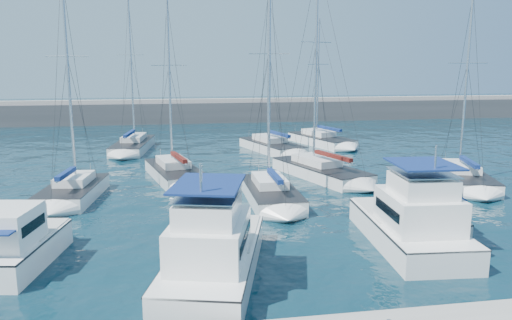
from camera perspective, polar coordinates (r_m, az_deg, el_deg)
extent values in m
plane|color=black|center=(26.74, 5.06, -8.11)|extent=(220.00, 220.00, 0.00)
cube|color=#424244|center=(77.09, -4.71, 5.18)|extent=(160.00, 6.00, 4.00)
cube|color=gray|center=(76.90, -4.74, 6.81)|extent=(160.00, 1.20, 0.50)
cube|color=white|center=(24.60, -25.51, -9.92)|extent=(3.58, 6.17, 1.60)
cube|color=#262628|center=(24.35, -25.65, -8.26)|extent=(3.63, 6.18, 0.08)
cube|color=white|center=(23.50, -26.57, -6.84)|extent=(2.66, 3.03, 1.60)
cube|color=black|center=(23.48, -26.59, -6.66)|extent=(2.61, 2.51, 0.45)
cube|color=white|center=(21.36, -4.67, -12.00)|extent=(5.48, 9.75, 1.60)
cube|color=#262628|center=(21.08, -4.70, -10.12)|extent=(5.55, 9.76, 0.08)
cube|color=white|center=(19.74, -5.30, -8.98)|extent=(3.76, 4.84, 1.60)
cube|color=black|center=(19.71, -5.30, -8.76)|extent=(3.60, 4.02, 0.45)
cube|color=white|center=(19.16, -5.47, -5.66)|extent=(2.90, 3.46, 0.90)
cube|color=navy|center=(18.90, -5.53, -2.76)|extent=(3.27, 3.94, 0.08)
cube|color=white|center=(25.90, 17.00, -8.27)|extent=(4.20, 8.63, 1.60)
cube|color=#262628|center=(25.67, 17.10, -6.69)|extent=(4.27, 8.64, 0.08)
cube|color=white|center=(24.52, 18.10, -5.49)|extent=(3.31, 4.11, 1.60)
cube|color=black|center=(24.50, 18.11, -5.31)|extent=(3.31, 3.34, 0.45)
cube|color=white|center=(24.03, 18.46, -2.76)|extent=(2.62, 2.90, 0.90)
cube|color=navy|center=(23.83, 18.61, -0.42)|extent=(2.95, 3.31, 0.08)
cube|color=silver|center=(28.38, 18.56, -6.67)|extent=(3.24, 6.39, 1.60)
cube|color=#262628|center=(28.17, 18.65, -5.21)|extent=(3.29, 6.40, 0.08)
cube|color=silver|center=(27.28, 19.31, -3.92)|extent=(2.44, 3.09, 1.60)
cube|color=black|center=(27.26, 19.32, -3.76)|extent=(2.41, 2.53, 0.45)
cube|color=navy|center=(26.20, 20.23, -3.91)|extent=(2.20, 2.11, 0.07)
cube|color=white|center=(34.77, -20.16, -3.73)|extent=(3.82, 7.28, 1.30)
cube|color=#262628|center=(34.62, -20.23, -2.72)|extent=(3.88, 7.29, 0.06)
cube|color=white|center=(34.95, -20.05, -2.05)|extent=(2.31, 3.26, 0.55)
cylinder|color=silver|center=(34.41, -20.65, 8.88)|extent=(0.18, 0.18, 12.86)
cylinder|color=silver|center=(33.46, -20.86, -1.70)|extent=(0.54, 3.47, 0.12)
cube|color=navy|center=(33.34, -20.93, -1.48)|extent=(0.73, 3.16, 0.28)
cube|color=silver|center=(38.70, -9.24, -1.74)|extent=(4.84, 8.88, 1.30)
cube|color=#262628|center=(38.57, -9.27, -0.83)|extent=(4.90, 8.90, 0.06)
cube|color=silver|center=(39.01, -9.46, -0.22)|extent=(2.74, 4.03, 0.55)
cylinder|color=silver|center=(38.61, -9.86, 8.86)|extent=(0.18, 0.18, 11.91)
cylinder|color=silver|center=(37.19, -8.85, 0.11)|extent=(1.08, 4.13, 0.12)
cube|color=#4A130E|center=(37.07, -8.82, 0.32)|extent=(1.21, 3.77, 0.28)
cube|color=white|center=(32.16, 1.71, -4.21)|extent=(2.93, 7.79, 1.30)
cube|color=#262628|center=(32.00, 1.71, -3.13)|extent=(2.99, 7.80, 0.06)
cube|color=white|center=(32.39, 1.55, -2.37)|extent=(1.90, 3.41, 0.55)
cylinder|color=silver|center=(31.81, 1.51, 9.70)|extent=(0.18, 0.18, 13.13)
cylinder|color=silver|center=(30.68, 2.14, -2.07)|extent=(0.14, 3.89, 0.12)
cube|color=navy|center=(30.55, 2.18, -1.84)|extent=(0.36, 3.50, 0.28)
cube|color=silver|center=(39.13, 7.37, -1.55)|extent=(6.00, 9.93, 1.30)
cube|color=#262628|center=(39.00, 7.40, -0.65)|extent=(6.06, 9.95, 0.06)
cube|color=silver|center=(39.40, 6.91, -0.04)|extent=(3.25, 4.56, 0.55)
cylinder|color=silver|center=(38.98, 6.86, 11.07)|extent=(0.18, 0.18, 14.78)
cylinder|color=silver|center=(37.72, 8.69, 0.27)|extent=(1.65, 4.50, 0.12)
cube|color=#4A130E|center=(37.61, 8.78, 0.47)|extent=(1.71, 4.13, 0.28)
cube|color=white|center=(39.46, 22.47, -2.20)|extent=(5.12, 8.68, 1.30)
cube|color=#262628|center=(39.33, 22.54, -1.31)|extent=(5.17, 8.70, 0.06)
cube|color=white|center=(39.75, 22.37, -0.70)|extent=(2.85, 3.97, 0.55)
cylinder|color=silver|center=(39.35, 22.92, 8.41)|extent=(0.18, 0.18, 12.19)
cylinder|color=silver|center=(38.01, 23.14, -0.41)|extent=(1.23, 3.96, 0.12)
cube|color=navy|center=(37.89, 23.20, -0.22)|extent=(1.34, 3.63, 0.28)
cube|color=silver|center=(52.34, -13.87, 1.39)|extent=(4.13, 9.62, 1.30)
cube|color=#262628|center=(52.24, -13.90, 2.07)|extent=(4.19, 9.62, 0.06)
cube|color=silver|center=(52.76, -13.80, 2.51)|extent=(2.44, 4.29, 0.55)
cylinder|color=silver|center=(52.57, -14.07, 10.12)|extent=(0.18, 0.18, 13.58)
cylinder|color=silver|center=(50.76, -14.25, 2.80)|extent=(0.69, 4.64, 0.12)
cube|color=navy|center=(50.64, -14.29, 2.95)|extent=(0.87, 4.20, 0.28)
cube|color=silver|center=(50.38, 1.83, 1.34)|extent=(5.58, 9.37, 1.30)
cube|color=#262628|center=(50.28, 1.84, 2.05)|extent=(5.64, 9.39, 0.06)
cube|color=silver|center=(50.71, 1.54, 2.49)|extent=(3.07, 4.30, 0.55)
cylinder|color=silver|center=(50.45, 1.40, 10.53)|extent=(0.18, 0.18, 13.77)
cylinder|color=silver|center=(49.00, 2.59, 2.84)|extent=(1.43, 4.26, 0.12)
cube|color=navy|center=(48.89, 2.65, 3.00)|extent=(1.51, 3.91, 0.28)
cube|color=white|center=(54.95, 7.45, 2.06)|extent=(5.59, 9.52, 1.30)
cube|color=#262628|center=(54.85, 7.47, 2.71)|extent=(5.65, 9.54, 0.06)
cube|color=white|center=(55.27, 7.14, 3.12)|extent=(3.05, 4.36, 0.55)
cylinder|color=silver|center=(55.06, 7.10, 9.56)|extent=(0.18, 0.18, 12.00)
cylinder|color=silver|center=(53.64, 8.31, 3.44)|extent=(1.48, 4.34, 0.12)
cube|color=navy|center=(53.54, 8.38, 3.59)|extent=(1.56, 3.98, 0.28)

